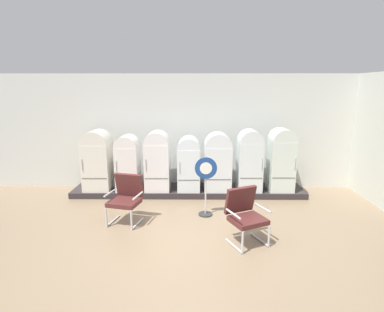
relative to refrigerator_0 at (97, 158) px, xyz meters
The scene contains 14 objects.
ground 3.93m from the refrigerator_0, 50.65° to the right, with size 12.00×10.00×0.05m, color #8A7358.
back_wall 2.59m from the refrigerator_0, 16.71° to the left, with size 11.76×0.12×3.20m.
side_wall_right 7.11m from the refrigerator_0, ahead, with size 0.16×2.20×3.20m.
display_plinth 2.58m from the refrigerator_0, ahead, with size 6.22×0.95×0.15m, color #302A2C.
refrigerator_0 is the anchor object (origin of this frame).
refrigerator_1 0.81m from the refrigerator_0, ahead, with size 0.58×0.64×1.47m.
refrigerator_2 1.59m from the refrigerator_0, ahead, with size 0.64×0.65×1.58m.
refrigerator_3 2.42m from the refrigerator_0, ahead, with size 0.59×0.73×1.42m.
refrigerator_4 3.18m from the refrigerator_0, ahead, with size 0.70×0.65×1.53m.
refrigerator_5 4.02m from the refrigerator_0, ahead, with size 0.62×0.65×1.62m.
refrigerator_6 4.85m from the refrigerator_0, ahead, with size 0.63×0.67×1.65m.
armchair_left 2.07m from the refrigerator_0, 56.58° to the right, with size 0.77×0.77×1.04m.
armchair_right 4.36m from the refrigerator_0, 35.94° to the right, with size 0.83×0.84×1.04m.
sign_stand 3.15m from the refrigerator_0, 25.56° to the right, with size 0.49×0.32×1.35m.
Camera 1 is at (0.17, -4.85, 2.85)m, focal length 28.37 mm.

